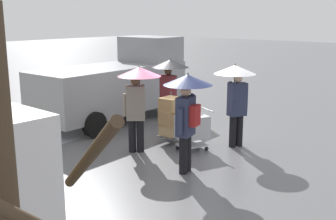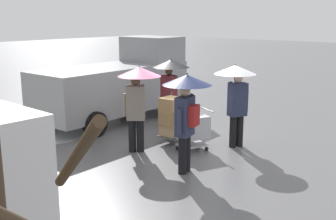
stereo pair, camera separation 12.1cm
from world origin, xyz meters
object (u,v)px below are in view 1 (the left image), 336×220
Objects in this scene: hand_dolly_boxes at (171,117)px; pedestrian_pink_side at (138,89)px; shopping_cart_vendor at (192,128)px; pedestrian_far_side at (169,78)px; cargo_van_parked_right at (117,83)px; pedestrian_black_side at (187,100)px; pedestrian_white_side at (236,86)px.

hand_dolly_boxes is 0.61× the size of pedestrian_pink_side.
shopping_cart_vendor is 0.79m from hand_dolly_boxes.
pedestrian_pink_side is at bearing 106.59° from pedestrian_far_side.
hand_dolly_boxes is (0.77, -0.11, 0.14)m from shopping_cart_vendor.
cargo_van_parked_right is at bearing -15.46° from shopping_cart_vendor.
cargo_van_parked_right is 2.50× the size of pedestrian_far_side.
pedestrian_black_side is at bearing 122.10° from shopping_cart_vendor.
cargo_van_parked_right reaches higher than pedestrian_black_side.
shopping_cart_vendor is at bearing 148.70° from pedestrian_far_side.
pedestrian_far_side is at bearing 0.39° from pedestrian_white_side.
hand_dolly_boxes reaches higher than shopping_cart_vendor.
pedestrian_pink_side and pedestrian_white_side have the same top height.
pedestrian_black_side is at bearing 153.32° from cargo_van_parked_right.
pedestrian_white_side is at bearing 178.39° from cargo_van_parked_right.
pedestrian_white_side reaches higher than shopping_cart_vendor.
hand_dolly_boxes is at bearing -98.85° from pedestrian_pink_side.
cargo_van_parked_right is at bearing -17.24° from hand_dolly_boxes.
pedestrian_black_side is at bearing 138.83° from hand_dolly_boxes.
pedestrian_pink_side is 1.00× the size of pedestrian_white_side.
cargo_van_parked_right is at bearing -3.49° from pedestrian_far_side.
pedestrian_white_side is at bearing -130.44° from pedestrian_pink_side.
pedestrian_black_side is 3.13m from pedestrian_far_side.
pedestrian_pink_side is at bearing 45.45° from shopping_cart_vendor.
shopping_cart_vendor is at bearing -134.55° from pedestrian_pink_side.
pedestrian_pink_side is at bearing 81.15° from hand_dolly_boxes.
pedestrian_far_side is at bearing -31.30° from shopping_cart_vendor.
pedestrian_far_side reaches higher than hand_dolly_boxes.
pedestrian_far_side is (2.15, 0.01, 0.00)m from pedestrian_white_side.
cargo_van_parked_right is 3.19m from hand_dolly_boxes.
shopping_cart_vendor is at bearing 171.75° from hand_dolly_boxes.
pedestrian_white_side is at bearing -86.76° from pedestrian_black_side.
pedestrian_far_side is (0.72, -0.79, 0.87)m from hand_dolly_boxes.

